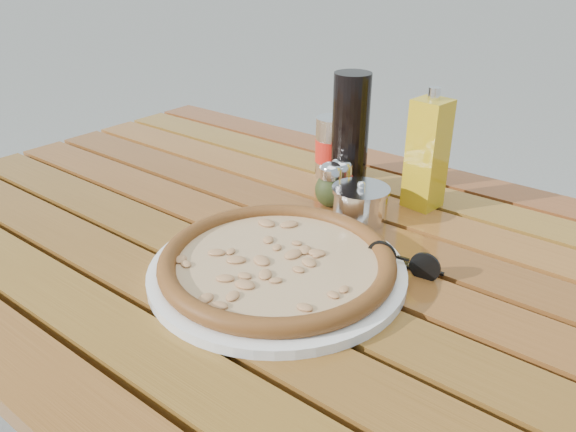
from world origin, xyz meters
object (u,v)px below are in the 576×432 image
Objects in this scene: table at (280,278)px; dark_bottle at (350,135)px; plate at (277,270)px; parmesan_tin at (360,204)px; oregano_shaker at (330,186)px; pepper_shaker at (340,182)px; soda_can at (332,148)px; pizza at (277,261)px; olive_oil_cruet at (427,154)px; sunglasses at (403,262)px.

dark_bottle is at bearing 94.14° from table.
parmesan_tin is at bearing 90.12° from plate.
oregano_shaker is at bearing -81.90° from dark_bottle.
soda_can reaches higher than pepper_shaker.
parmesan_tin is (-0.00, 0.22, 0.01)m from pizza.
table is 3.89× the size of plate.
olive_oil_cruet is (0.06, 0.34, 0.09)m from plate.
pepper_shaker reaches higher than parmesan_tin.
parmesan_tin reaches higher than sunglasses.
plate is 0.02m from pizza.
soda_can is (-0.15, 0.35, 0.04)m from pizza.
plate is at bearing -75.05° from dark_bottle.
pizza is 0.25m from oregano_shaker.
olive_oil_cruet is at bearing 102.64° from sunglasses.
olive_oil_cruet reaches higher than soda_can.
oregano_shaker is 0.74× the size of sunglasses.
table is 12.70× the size of sunglasses.
soda_can is (-0.08, 0.11, 0.02)m from oregano_shaker.
olive_oil_cruet is 0.25m from sunglasses.
dark_bottle is 0.14m from olive_oil_cruet.
oregano_shaker is at bearing 107.00° from pizza.
table is at bearing -116.03° from olive_oil_cruet.
olive_oil_cruet reaches higher than plate.
table is at bearing -87.85° from oregano_shaker.
soda_can is at bearing 138.10° from parmesan_tin.
oregano_shaker is 0.07m from parmesan_tin.
parmesan_tin is 1.10× the size of sunglasses.
parmesan_tin reaches higher than pizza.
plate is at bearing 180.00° from pizza.
plate is 1.71× the size of olive_oil_cruet.
pizza is 4.92× the size of oregano_shaker.
sunglasses is (0.13, 0.12, -0.01)m from pizza.
pizza is 0.22m from parmesan_tin.
sunglasses is at bearing 41.54° from plate.
table is 0.18m from parmesan_tin.
soda_can is at bearing 176.33° from olive_oil_cruet.
soda_can is (-0.08, 0.26, 0.13)m from table.
olive_oil_cruet is (0.12, 0.25, 0.17)m from table.
pepper_shaker is at bearing 147.89° from parmesan_tin.
parmesan_tin is at bearing -32.11° from pepper_shaker.
plate is at bearing -53.06° from table.
soda_can reaches higher than table.
pepper_shaker is 1.00× the size of oregano_shaker.
oregano_shaker reaches higher than sunglasses.
table is 0.15m from pizza.
pepper_shaker is at bearing -73.35° from dark_bottle.
dark_bottle is at bearing 104.95° from pizza.
dark_bottle is (-0.02, 0.22, 0.19)m from table.
olive_oil_cruet is at bearing 80.70° from pizza.
pizza is 4.92× the size of pepper_shaker.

